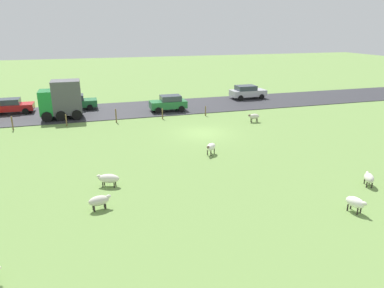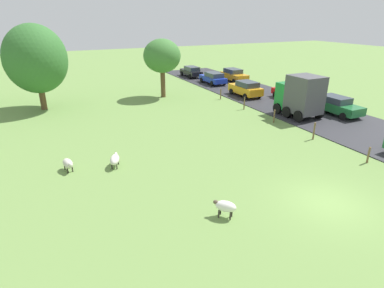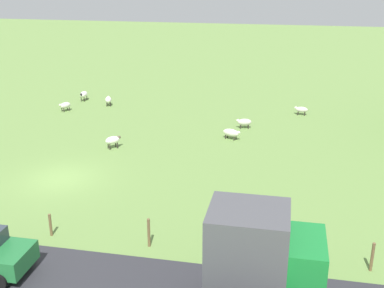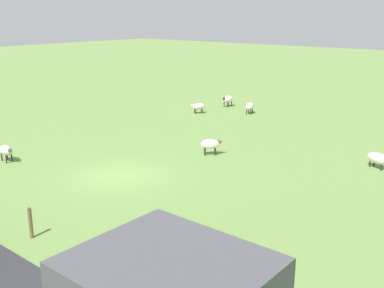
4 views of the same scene
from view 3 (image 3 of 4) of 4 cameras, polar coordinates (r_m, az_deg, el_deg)
The scene contains 13 objects.
ground_plane at distance 28.01m, azimuth -15.07°, elevation -3.94°, with size 160.00×160.00×0.00m, color #6B8E47.
sheep_1 at distance 35.48m, azimuth 6.16°, elevation 2.57°, with size 0.68×1.16×0.72m.
sheep_2 at distance 39.48m, azimuth 12.73°, elevation 3.97°, with size 0.57×1.10×0.68m.
sheep_3 at distance 33.10m, azimuth 4.63°, elevation 1.33°, with size 0.91×1.33×0.73m.
sheep_4 at distance 31.72m, azimuth -9.30°, elevation 0.45°, with size 1.02×1.04×0.81m.
sheep_5 at distance 41.77m, azimuth -9.80°, elevation 5.15°, with size 1.09×0.78×0.78m.
sheep_6 at distance 43.77m, azimuth -12.60°, elevation 5.70°, with size 1.16×0.53×0.83m.
sheep_7 at distance 40.91m, azimuth -14.68°, elevation 4.41°, with size 1.09×0.89×0.73m.
fence_post_1 at distance 22.26m, azimuth -16.29°, elevation -9.10°, with size 0.12×0.12×1.04m, color brown.
fence_post_2 at distance 20.65m, azimuth -5.09°, elevation -10.33°, with size 0.12×0.12×1.29m, color brown.
fence_post_3 at distance 20.04m, azimuth 7.50°, elevation -11.80°, with size 0.12×0.12×1.10m, color brown.
fence_post_4 at distance 20.32m, azimuth 20.41°, elevation -12.33°, with size 0.12×0.12×1.22m, color brown.
truck_0 at distance 16.76m, azimuth 8.17°, elevation -13.21°, with size 2.62×3.84×3.66m.
Camera 3 is at (22.77, 11.98, 11.07)m, focal length 45.41 mm.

